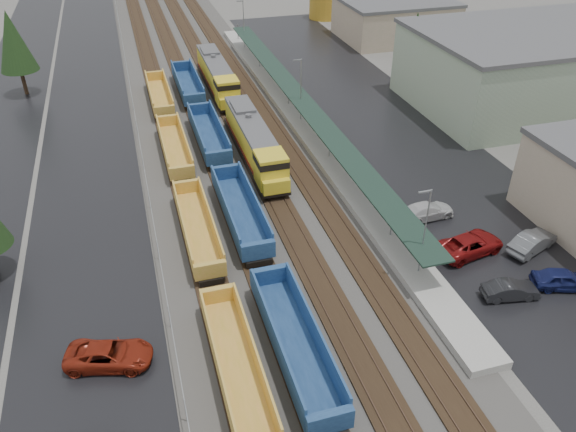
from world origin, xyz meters
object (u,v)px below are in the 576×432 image
object	(u,v)px
storage_tank	(325,2)
parked_car_east_b	(470,244)
parked_car_west_c	(109,355)
parked_car_east_e	(532,242)
parked_car_east_d	(563,279)
parked_car_east_c	(427,211)
locomotive_trail	(218,76)
well_string_yellow	(214,286)
well_string_blue	(263,267)
locomotive_lead	(255,142)
parked_car_east_a	(510,290)

from	to	relation	value
storage_tank	parked_car_east_b	xyz separation A→B (m)	(-13.96, -74.50, -2.13)
parked_car_west_c	parked_car_east_e	xyz separation A→B (m)	(33.83, 2.70, 0.04)
parked_car_east_d	parked_car_east_c	bearing A→B (deg)	43.70
storage_tank	parked_car_east_b	distance (m)	75.83
locomotive_trail	parked_car_west_c	size ratio (longest dim) A/B	3.36
well_string_yellow	parked_car_east_e	distance (m)	26.24
well_string_yellow	well_string_blue	xyz separation A→B (m)	(4.00, 1.01, 0.09)
parked_car_east_d	well_string_yellow	bearing A→B (deg)	95.18
parked_car_west_c	parked_car_east_e	world-z (taller)	parked_car_east_e
well_string_yellow	parked_car_east_c	xyz separation A→B (m)	(20.19, 5.17, -0.38)
locomotive_lead	storage_tank	xyz separation A→B (m)	(27.04, 53.97, 0.68)
locomotive_trail	parked_car_east_e	distance (m)	46.43
storage_tank	parked_car_east_d	bearing A→B (deg)	-96.81
storage_tank	parked_car_east_a	size ratio (longest dim) A/B	1.41
locomotive_trail	parked_car_east_e	size ratio (longest dim) A/B	3.78
well_string_blue	parked_car_west_c	distance (m)	12.83
well_string_blue	parked_car_east_a	world-z (taller)	well_string_blue
locomotive_lead	well_string_yellow	size ratio (longest dim) A/B	0.20
locomotive_trail	parked_car_east_c	world-z (taller)	locomotive_trail
well_string_yellow	parked_car_west_c	xyz separation A→B (m)	(-7.64, -4.36, -0.36)
well_string_blue	parked_car_east_c	world-z (taller)	well_string_blue
well_string_blue	parked_car_east_e	xyz separation A→B (m)	(22.19, -2.67, -0.40)
locomotive_lead	parked_car_east_e	bearing A→B (deg)	-50.03
well_string_yellow	parked_car_west_c	size ratio (longest dim) A/B	16.65
parked_car_west_c	well_string_blue	bearing A→B (deg)	-50.07
locomotive_lead	parked_car_east_d	world-z (taller)	locomotive_lead
locomotive_trail	well_string_yellow	world-z (taller)	locomotive_trail
parked_car_east_c	parked_car_east_e	world-z (taller)	parked_car_east_e
well_string_yellow	well_string_blue	world-z (taller)	well_string_blue
well_string_blue	parked_car_east_b	distance (m)	17.16
parked_car_west_c	parked_car_east_e	distance (m)	33.94
locomotive_trail	parked_car_east_c	bearing A→B (deg)	-71.22
parked_car_west_c	parked_car_east_c	xyz separation A→B (m)	(27.83, 9.52, -0.02)
locomotive_lead	locomotive_trail	xyz separation A→B (m)	(0.00, 21.00, 0.00)
well_string_yellow	locomotive_lead	bearing A→B (deg)	68.23
locomotive_lead	parked_car_west_c	xyz separation A→B (m)	(-15.64, -24.39, -1.50)
locomotive_trail	parked_car_east_a	world-z (taller)	locomotive_trail
parked_car_east_a	parked_car_east_e	distance (m)	6.93
well_string_blue	parked_car_east_d	bearing A→B (deg)	-18.96
locomotive_lead	well_string_blue	world-z (taller)	locomotive_lead
parked_car_east_c	parked_car_east_e	size ratio (longest dim) A/B	1.04
well_string_blue	locomotive_lead	bearing A→B (deg)	78.13
well_string_blue	storage_tank	bearing A→B (deg)	66.96
parked_car_east_a	well_string_blue	bearing A→B (deg)	76.66
parked_car_east_b	parked_car_east_e	world-z (taller)	parked_car_east_b
locomotive_lead	parked_car_east_e	xyz separation A→B (m)	(18.19, -21.70, -1.46)
well_string_yellow	parked_car_east_c	size ratio (longest dim) A/B	17.92
parked_car_east_a	parked_car_east_e	xyz separation A→B (m)	(5.22, 4.56, 0.12)
parked_car_west_c	parked_car_east_a	world-z (taller)	parked_car_west_c
locomotive_trail	parked_car_east_d	bearing A→B (deg)	-69.79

